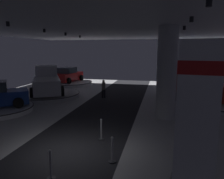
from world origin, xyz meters
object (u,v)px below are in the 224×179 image
at_px(pickup_truck_far_left, 47,82).
at_px(display_platform_far_right, 207,103).
at_px(display_platform_far_left, 47,95).
at_px(brand_sign_pylon, 197,118).
at_px(display_platform_deep_left, 68,83).
at_px(pickup_truck_far_right, 204,89).
at_px(pickup_truck_deep_right, 188,77).
at_px(display_car_deep_left, 68,75).
at_px(display_platform_deep_right, 187,87).
at_px(column_right, 167,73).
at_px(visitor_walking_near, 104,88).

bearing_deg(pickup_truck_far_left, display_platform_far_right, -1.18).
relative_size(display_platform_far_left, pickup_truck_far_left, 1.00).
xyz_separation_m(brand_sign_pylon, display_platform_deep_left, (-11.83, 18.41, -2.06)).
bearing_deg(pickup_truck_far_right, brand_sign_pylon, -100.80).
bearing_deg(display_platform_far_left, pickup_truck_deep_right, 29.63).
xyz_separation_m(display_car_deep_left, display_platform_deep_right, (13.58, -0.07, -0.96)).
xyz_separation_m(column_right, pickup_truck_far_right, (2.89, 4.23, -1.56)).
relative_size(display_platform_far_left, visitor_walking_near, 3.57).
distance_m(column_right, pickup_truck_deep_right, 11.66).
bearing_deg(column_right, display_platform_deep_left, 135.22).
bearing_deg(pickup_truck_far_right, column_right, -124.32).
relative_size(display_car_deep_left, pickup_truck_far_left, 0.78).
xyz_separation_m(column_right, display_platform_far_right, (3.19, 4.12, -2.61)).
bearing_deg(display_platform_deep_left, pickup_truck_deep_right, 0.93).
bearing_deg(display_platform_deep_left, display_car_deep_left, -98.33).
bearing_deg(display_platform_far_left, display_car_deep_left, 98.38).
distance_m(pickup_truck_far_right, visitor_walking_near, 8.01).
distance_m(display_platform_far_right, display_platform_far_left, 13.33).
xyz_separation_m(display_car_deep_left, pickup_truck_far_left, (0.86, -6.64, 0.16)).
relative_size(column_right, pickup_truck_far_right, 0.97).
distance_m(brand_sign_pylon, display_car_deep_left, 21.89).
distance_m(display_platform_far_right, pickup_truck_far_right, 1.09).
relative_size(display_car_deep_left, visitor_walking_near, 2.78).
height_order(display_platform_deep_right, visitor_walking_near, visitor_walking_near).
height_order(display_platform_far_right, display_platform_far_left, display_platform_far_left).
bearing_deg(display_car_deep_left, display_platform_deep_left, 81.67).
relative_size(column_right, visitor_walking_near, 3.46).
distance_m(pickup_truck_far_right, display_platform_far_left, 13.07).
bearing_deg(display_platform_far_left, column_right, -22.11).
height_order(column_right, visitor_walking_near, column_right).
distance_m(brand_sign_pylon, display_platform_far_right, 11.93).
xyz_separation_m(brand_sign_pylon, display_car_deep_left, (-11.84, 18.38, -1.13)).
relative_size(brand_sign_pylon, pickup_truck_far_right, 0.77).
height_order(display_platform_deep_left, pickup_truck_far_right, pickup_truck_far_right).
bearing_deg(display_platform_deep_right, pickup_truck_deep_right, 82.46).
bearing_deg(pickup_truck_far_right, display_platform_deep_left, 154.02).
height_order(display_platform_deep_left, visitor_walking_near, visitor_walking_near).
distance_m(pickup_truck_far_left, pickup_truck_deep_right, 14.50).
bearing_deg(display_platform_far_left, pickup_truck_far_right, 0.47).
bearing_deg(pickup_truck_far_left, brand_sign_pylon, -46.94).
height_order(display_platform_far_left, display_platform_deep_right, display_platform_far_left).
height_order(column_right, display_platform_far_left, column_right).
bearing_deg(display_car_deep_left, pickup_truck_far_right, -25.87).
height_order(column_right, display_platform_deep_left, column_right).
bearing_deg(visitor_walking_near, display_car_deep_left, 133.39).
bearing_deg(display_platform_deep_right, pickup_truck_far_right, -86.07).
height_order(display_car_deep_left, pickup_truck_far_left, pickup_truck_far_left).
relative_size(display_platform_deep_right, pickup_truck_deep_right, 1.03).
bearing_deg(display_platform_deep_left, pickup_truck_far_right, -25.98).
bearing_deg(display_platform_deep_right, display_platform_far_left, -151.39).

